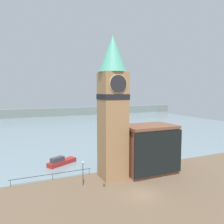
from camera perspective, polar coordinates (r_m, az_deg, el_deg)
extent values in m
plane|color=brown|center=(34.41, 8.07, -20.60)|extent=(160.00, 160.00, 0.00)
cube|color=gray|center=(99.81, -13.92, -3.51)|extent=(160.00, 120.00, 0.00)
cube|color=slate|center=(138.84, -16.75, -0.10)|extent=(180.00, 3.00, 5.00)
cube|color=#333338|center=(39.92, -15.29, -15.35)|extent=(13.67, 0.08, 0.08)
cylinder|color=#333338|center=(39.80, -25.02, -16.54)|extent=(0.07, 0.07, 1.05)
cylinder|color=#333338|center=(40.11, -15.27, -16.06)|extent=(0.07, 0.07, 1.05)
cylinder|color=#333338|center=(41.45, -5.98, -15.17)|extent=(0.07, 0.07, 1.05)
cube|color=#9E754C|center=(37.83, 0.18, -3.59)|extent=(4.26, 4.26, 18.32)
cube|color=black|center=(37.39, 0.18, 4.01)|extent=(4.38, 4.38, 0.90)
cylinder|color=tan|center=(35.41, 1.63, 7.38)|extent=(3.14, 0.12, 3.14)
cylinder|color=#232328|center=(35.34, 1.69, 7.38)|extent=(2.85, 0.12, 2.85)
cylinder|color=tan|center=(38.34, 3.20, 7.21)|extent=(0.12, 3.14, 3.14)
cylinder|color=#232328|center=(38.38, 3.32, 7.21)|extent=(0.12, 2.85, 2.85)
cone|color=#51A88E|center=(37.92, 0.19, 14.99)|extent=(4.90, 4.90, 6.15)
cube|color=brown|center=(41.98, 9.49, -9.71)|extent=(9.14, 6.22, 8.37)
cube|color=brown|center=(41.06, 9.58, -3.72)|extent=(9.54, 6.62, 0.50)
cube|color=black|center=(39.35, 12.13, -10.53)|extent=(9.64, 0.30, 7.70)
cube|color=maroon|center=(47.55, -12.94, -12.68)|extent=(6.43, 4.51, 0.87)
cube|color=#38383D|center=(46.62, -14.09, -11.94)|extent=(3.04, 2.39, 0.90)
cylinder|color=brown|center=(36.57, -2.03, -18.54)|extent=(0.34, 0.34, 0.45)
sphere|color=brown|center=(36.48, -2.03, -18.21)|extent=(0.35, 0.35, 0.35)
cylinder|color=black|center=(36.57, -7.60, -15.81)|extent=(0.10, 0.10, 3.73)
sphere|color=silver|center=(35.91, -7.64, -12.89)|extent=(0.32, 0.32, 0.32)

